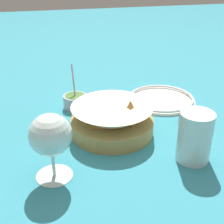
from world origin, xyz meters
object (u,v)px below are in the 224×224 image
at_px(side_plate, 161,99).
at_px(food_basket, 112,121).
at_px(wine_glass, 51,137).
at_px(beer_mug, 194,138).
at_px(sauce_cup, 75,101).

bearing_deg(side_plate, food_basket, 127.87).
bearing_deg(side_plate, wine_glass, 129.95).
distance_m(food_basket, wine_glass, 0.23).
relative_size(beer_mug, side_plate, 0.56).
height_order(food_basket, wine_glass, wine_glass).
distance_m(food_basket, side_plate, 0.25).
height_order(sauce_cup, wine_glass, wine_glass).
relative_size(sauce_cup, side_plate, 0.58).
relative_size(food_basket, sauce_cup, 1.72).
distance_m(beer_mug, side_plate, 0.32).
height_order(wine_glass, beer_mug, wine_glass).
xyz_separation_m(sauce_cup, beer_mug, (-0.33, -0.23, 0.03)).
bearing_deg(wine_glass, food_basket, -47.68).
distance_m(food_basket, beer_mug, 0.22).
bearing_deg(sauce_cup, beer_mug, -145.43).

